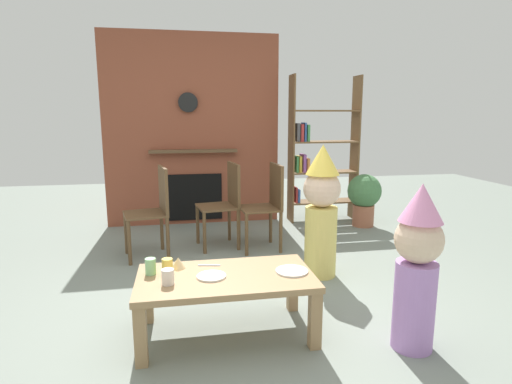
# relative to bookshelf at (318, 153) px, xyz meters

# --- Properties ---
(ground_plane) EXTENTS (12.00, 12.00, 0.00)m
(ground_plane) POSITION_rel_bookshelf_xyz_m (-1.35, -2.40, -0.90)
(ground_plane) COLOR gray
(brick_fireplace_feature) EXTENTS (2.20, 0.28, 2.40)m
(brick_fireplace_feature) POSITION_rel_bookshelf_xyz_m (-1.62, 0.20, 0.29)
(brick_fireplace_feature) COLOR brown
(brick_fireplace_feature) RESTS_ON ground_plane
(bookshelf) EXTENTS (0.90, 0.28, 1.90)m
(bookshelf) POSITION_rel_bookshelf_xyz_m (0.00, 0.00, 0.00)
(bookshelf) COLOR brown
(bookshelf) RESTS_ON ground_plane
(coffee_table) EXTENTS (1.11, 0.60, 0.40)m
(coffee_table) POSITION_rel_bookshelf_xyz_m (-1.53, -2.74, -0.56)
(coffee_table) COLOR #9E7A51
(coffee_table) RESTS_ON ground_plane
(paper_cup_near_left) EXTENTS (0.07, 0.07, 0.10)m
(paper_cup_near_left) POSITION_rel_bookshelf_xyz_m (-1.99, -2.64, -0.44)
(paper_cup_near_left) COLOR #8CD18C
(paper_cup_near_left) RESTS_ON coffee_table
(paper_cup_near_right) EXTENTS (0.07, 0.07, 0.10)m
(paper_cup_near_right) POSITION_rel_bookshelf_xyz_m (-1.89, -2.66, -0.44)
(paper_cup_near_right) COLOR #F2CC4C
(paper_cup_near_right) RESTS_ON coffee_table
(paper_cup_center) EXTENTS (0.07, 0.07, 0.09)m
(paper_cup_center) POSITION_rel_bookshelf_xyz_m (-1.88, -2.82, -0.45)
(paper_cup_center) COLOR silver
(paper_cup_center) RESTS_ON coffee_table
(paper_plate_front) EXTENTS (0.18, 0.18, 0.01)m
(paper_plate_front) POSITION_rel_bookshelf_xyz_m (-1.62, -2.75, -0.49)
(paper_plate_front) COLOR white
(paper_plate_front) RESTS_ON coffee_table
(paper_plate_rear) EXTENTS (0.21, 0.21, 0.01)m
(paper_plate_rear) POSITION_rel_bookshelf_xyz_m (-1.10, -2.76, -0.49)
(paper_plate_rear) COLOR white
(paper_plate_rear) RESTS_ON coffee_table
(birthday_cake_slice) EXTENTS (0.10, 0.10, 0.07)m
(birthday_cake_slice) POSITION_rel_bookshelf_xyz_m (-1.82, -2.57, -0.46)
(birthday_cake_slice) COLOR #EAC68C
(birthday_cake_slice) RESTS_ON coffee_table
(table_fork) EXTENTS (0.15, 0.04, 0.01)m
(table_fork) POSITION_rel_bookshelf_xyz_m (-1.62, -2.55, -0.49)
(table_fork) COLOR silver
(table_fork) RESTS_ON coffee_table
(child_with_cone_hat) EXTENTS (0.28, 0.28, 1.02)m
(child_with_cone_hat) POSITION_rel_bookshelf_xyz_m (-0.43, -3.10, -0.36)
(child_with_cone_hat) COLOR #B27FCC
(child_with_cone_hat) RESTS_ON ground_plane
(child_in_pink) EXTENTS (0.32, 0.32, 1.16)m
(child_in_pink) POSITION_rel_bookshelf_xyz_m (-0.60, -1.89, -0.29)
(child_in_pink) COLOR #E0CC66
(child_in_pink) RESTS_ON ground_plane
(dining_chair_left) EXTENTS (0.47, 0.47, 0.90)m
(dining_chair_left) POSITION_rel_bookshelf_xyz_m (-2.05, -1.10, -0.39)
(dining_chair_left) COLOR brown
(dining_chair_left) RESTS_ON ground_plane
(dining_chair_middle) EXTENTS (0.46, 0.46, 0.90)m
(dining_chair_middle) POSITION_rel_bookshelf_xyz_m (-1.33, -0.91, -0.39)
(dining_chair_middle) COLOR brown
(dining_chair_middle) RESTS_ON ground_plane
(dining_chair_right) EXTENTS (0.43, 0.43, 0.90)m
(dining_chair_right) POSITION_rel_bookshelf_xyz_m (-0.90, -1.06, -0.39)
(dining_chair_right) COLOR brown
(dining_chair_right) RESTS_ON ground_plane
(potted_plant_tall) EXTENTS (0.42, 0.42, 0.67)m
(potted_plant_tall) POSITION_rel_bookshelf_xyz_m (0.49, -0.41, -0.51)
(potted_plant_tall) COLOR #9E5B42
(potted_plant_tall) RESTS_ON ground_plane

